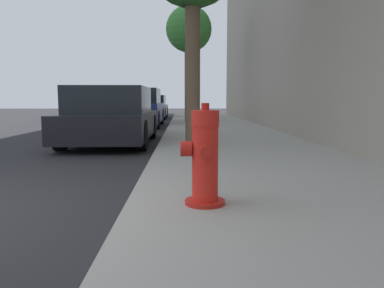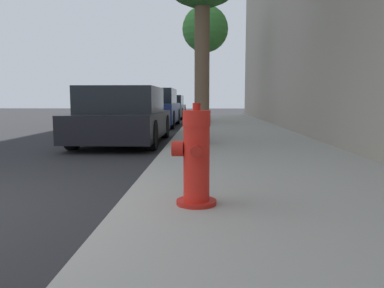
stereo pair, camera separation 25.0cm
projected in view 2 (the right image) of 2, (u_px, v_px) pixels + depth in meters
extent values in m
cube|color=#99968E|center=(311.00, 219.00, 2.95)|extent=(3.14, 40.00, 0.15)
cylinder|color=red|center=(196.00, 202.00, 3.11)|extent=(0.33, 0.33, 0.04)
cylinder|color=red|center=(196.00, 164.00, 3.07)|extent=(0.22, 0.22, 0.61)
cylinder|color=red|center=(197.00, 118.00, 3.03)|extent=(0.23, 0.23, 0.13)
cylinder|color=red|center=(197.00, 107.00, 3.02)|extent=(0.06, 0.06, 0.06)
cylinder|color=red|center=(196.00, 151.00, 2.91)|extent=(0.09, 0.08, 0.09)
cylinder|color=red|center=(197.00, 147.00, 3.21)|extent=(0.09, 0.08, 0.09)
cylinder|color=red|center=(178.00, 149.00, 3.06)|extent=(0.09, 0.12, 0.12)
cube|color=black|center=(125.00, 124.00, 8.73)|extent=(1.77, 3.94, 0.55)
cube|color=black|center=(123.00, 100.00, 8.50)|extent=(1.63, 2.17, 0.58)
cylinder|color=black|center=(104.00, 126.00, 9.98)|extent=(0.20, 0.61, 0.61)
cylinder|color=black|center=(165.00, 126.00, 9.93)|extent=(0.20, 0.61, 0.61)
cylinder|color=black|center=(72.00, 135.00, 7.56)|extent=(0.20, 0.61, 0.61)
cylinder|color=black|center=(152.00, 135.00, 7.50)|extent=(0.20, 0.61, 0.61)
cube|color=navy|center=(153.00, 113.00, 14.24)|extent=(1.81, 4.28, 0.69)
cube|color=black|center=(152.00, 96.00, 14.00)|extent=(1.67, 2.36, 0.55)
cylinder|color=black|center=(138.00, 116.00, 15.61)|extent=(0.20, 0.64, 0.64)
cylinder|color=black|center=(177.00, 116.00, 15.56)|extent=(0.20, 0.64, 0.64)
cylinder|color=black|center=(124.00, 120.00, 12.98)|extent=(0.20, 0.64, 0.64)
cylinder|color=black|center=(172.00, 120.00, 12.92)|extent=(0.20, 0.64, 0.64)
cube|color=#4C5156|center=(168.00, 110.00, 20.11)|extent=(1.75, 4.28, 0.56)
cube|color=black|center=(167.00, 100.00, 19.88)|extent=(1.61, 2.35, 0.51)
cylinder|color=black|center=(156.00, 112.00, 21.47)|extent=(0.20, 0.61, 0.61)
cylinder|color=black|center=(184.00, 112.00, 21.41)|extent=(0.20, 0.61, 0.61)
cylinder|color=black|center=(149.00, 114.00, 18.84)|extent=(0.20, 0.61, 0.61)
cylinder|color=black|center=(181.00, 114.00, 18.78)|extent=(0.20, 0.61, 0.61)
cylinder|color=brown|center=(202.00, 69.00, 7.14)|extent=(0.29, 0.29, 2.90)
cylinder|color=brown|center=(205.00, 83.00, 15.05)|extent=(0.34, 0.34, 3.05)
sphere|color=#387F33|center=(205.00, 29.00, 14.80)|extent=(1.82, 1.82, 1.82)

